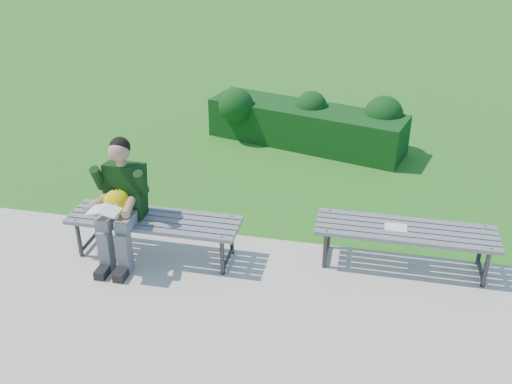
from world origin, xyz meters
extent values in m
plane|color=#387925|center=(0.00, 0.00, 0.00)|extent=(80.00, 80.00, 0.00)
cube|color=beige|center=(0.00, -1.75, 0.01)|extent=(30.00, 3.50, 0.02)
cube|color=#153D0E|center=(0.31, 2.84, 0.30)|extent=(3.11, 1.53, 0.60)
sphere|color=#153D0E|center=(-0.77, 2.78, 0.57)|extent=(0.66, 0.66, 0.54)
sphere|color=#153D0E|center=(0.37, 2.93, 0.57)|extent=(0.60, 0.60, 0.49)
sphere|color=#153D0E|center=(1.45, 2.80, 0.57)|extent=(0.71, 0.71, 0.57)
cube|color=gray|center=(-0.83, -0.77, 0.45)|extent=(1.80, 0.08, 0.04)
cube|color=gray|center=(-0.83, -0.67, 0.45)|extent=(1.80, 0.08, 0.04)
cube|color=gray|center=(-0.83, -0.57, 0.45)|extent=(1.80, 0.08, 0.04)
cube|color=gray|center=(-0.83, -0.46, 0.45)|extent=(1.80, 0.09, 0.04)
cube|color=gray|center=(-0.83, -0.36, 0.45)|extent=(1.80, 0.08, 0.04)
cylinder|color=#2D2D30|center=(-1.61, -0.76, 0.23)|extent=(0.04, 0.04, 0.41)
cylinder|color=#2D2D30|center=(-1.61, -0.38, 0.23)|extent=(0.04, 0.04, 0.41)
cylinder|color=#2D2D30|center=(-1.61, -0.57, 0.41)|extent=(0.04, 0.42, 0.04)
cylinder|color=#2D2D30|center=(-1.61, -0.57, 0.08)|extent=(0.04, 0.42, 0.04)
cylinder|color=gray|center=(-1.61, -0.77, 0.47)|extent=(0.02, 0.02, 0.01)
cylinder|color=gray|center=(-1.61, -0.36, 0.47)|extent=(0.02, 0.02, 0.01)
cylinder|color=#2D2D30|center=(-0.05, -0.76, 0.23)|extent=(0.04, 0.04, 0.41)
cylinder|color=#2D2D30|center=(-0.05, -0.38, 0.23)|extent=(0.04, 0.04, 0.41)
cylinder|color=#2D2D30|center=(-0.05, -0.57, 0.41)|extent=(0.04, 0.42, 0.04)
cylinder|color=#2D2D30|center=(-0.05, -0.57, 0.08)|extent=(0.04, 0.42, 0.04)
cylinder|color=gray|center=(-0.05, -0.77, 0.47)|extent=(0.02, 0.02, 0.01)
cylinder|color=gray|center=(-0.05, -0.36, 0.47)|extent=(0.02, 0.02, 0.01)
cube|color=gray|center=(1.73, -0.44, 0.45)|extent=(1.80, 0.08, 0.04)
cube|color=gray|center=(1.73, -0.33, 0.45)|extent=(1.80, 0.08, 0.04)
cube|color=gray|center=(1.73, -0.23, 0.45)|extent=(1.80, 0.08, 0.04)
cube|color=gray|center=(1.73, -0.13, 0.45)|extent=(1.80, 0.09, 0.04)
cube|color=gray|center=(1.73, -0.02, 0.45)|extent=(1.80, 0.09, 0.04)
cylinder|color=#2D2D30|center=(0.95, -0.42, 0.23)|extent=(0.04, 0.04, 0.41)
cylinder|color=#2D2D30|center=(0.95, -0.04, 0.23)|extent=(0.04, 0.04, 0.41)
cylinder|color=#2D2D30|center=(0.95, -0.23, 0.41)|extent=(0.04, 0.42, 0.04)
cylinder|color=#2D2D30|center=(0.95, -0.23, 0.08)|extent=(0.04, 0.42, 0.04)
cylinder|color=gray|center=(0.95, -0.44, 0.47)|extent=(0.02, 0.02, 0.01)
cylinder|color=gray|center=(0.95, -0.02, 0.47)|extent=(0.02, 0.02, 0.01)
cylinder|color=#2D2D30|center=(2.51, -0.42, 0.23)|extent=(0.04, 0.04, 0.41)
cylinder|color=#2D2D30|center=(2.51, -0.04, 0.23)|extent=(0.04, 0.04, 0.41)
cylinder|color=#2D2D30|center=(2.51, -0.23, 0.41)|extent=(0.04, 0.42, 0.04)
cylinder|color=#2D2D30|center=(2.51, -0.23, 0.08)|extent=(0.04, 0.42, 0.04)
cylinder|color=gray|center=(2.51, -0.44, 0.47)|extent=(0.02, 0.02, 0.01)
cylinder|color=gray|center=(2.51, -0.02, 0.47)|extent=(0.02, 0.02, 0.01)
cube|color=gray|center=(-1.23, -0.73, 0.54)|extent=(0.14, 0.42, 0.13)
cube|color=gray|center=(-1.03, -0.73, 0.54)|extent=(0.14, 0.42, 0.13)
cube|color=gray|center=(-1.23, -0.91, 0.24)|extent=(0.12, 0.13, 0.45)
cube|color=gray|center=(-1.03, -0.91, 0.24)|extent=(0.12, 0.13, 0.45)
cube|color=black|center=(-1.23, -1.01, 0.07)|extent=(0.11, 0.26, 0.09)
cube|color=black|center=(-1.03, -1.01, 0.07)|extent=(0.11, 0.26, 0.09)
cube|color=black|center=(-1.13, -0.53, 0.75)|extent=(0.40, 0.30, 0.59)
cylinder|color=tan|center=(-1.13, -0.55, 1.07)|extent=(0.10, 0.10, 0.08)
sphere|color=tan|center=(-1.13, -0.57, 1.20)|extent=(0.21, 0.21, 0.21)
sphere|color=black|center=(-1.13, -0.54, 1.23)|extent=(0.21, 0.21, 0.21)
cylinder|color=black|center=(-1.36, -0.63, 0.91)|extent=(0.10, 0.21, 0.30)
cylinder|color=black|center=(-0.90, -0.63, 0.91)|extent=(0.10, 0.21, 0.30)
cylinder|color=tan|center=(-1.30, -0.85, 0.74)|extent=(0.14, 0.31, 0.08)
cylinder|color=tan|center=(-0.96, -0.85, 0.74)|extent=(0.14, 0.31, 0.08)
sphere|color=tan|center=(-1.23, -1.01, 0.74)|extent=(0.09, 0.09, 0.09)
sphere|color=tan|center=(-1.03, -1.01, 0.74)|extent=(0.09, 0.09, 0.09)
sphere|color=#CDD71A|center=(-1.13, -0.75, 0.72)|extent=(0.26, 0.26, 0.26)
cone|color=orange|center=(-1.13, -0.86, 0.71)|extent=(0.08, 0.08, 0.08)
cone|color=black|center=(-1.14, -0.74, 0.85)|extent=(0.03, 0.05, 0.08)
cone|color=black|center=(-1.11, -0.73, 0.85)|extent=(0.03, 0.04, 0.07)
sphere|color=white|center=(-1.17, -0.84, 0.75)|extent=(0.05, 0.05, 0.05)
sphere|color=white|center=(-1.08, -0.84, 0.75)|extent=(0.05, 0.05, 0.05)
cube|color=white|center=(-1.20, -1.03, 0.79)|extent=(0.15, 0.20, 0.05)
cube|color=white|center=(-1.05, -1.03, 0.79)|extent=(0.15, 0.20, 0.05)
cube|color=white|center=(1.63, -0.23, 0.47)|extent=(0.22, 0.16, 0.01)
camera|label=1|loc=(1.28, -5.32, 3.45)|focal=40.00mm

